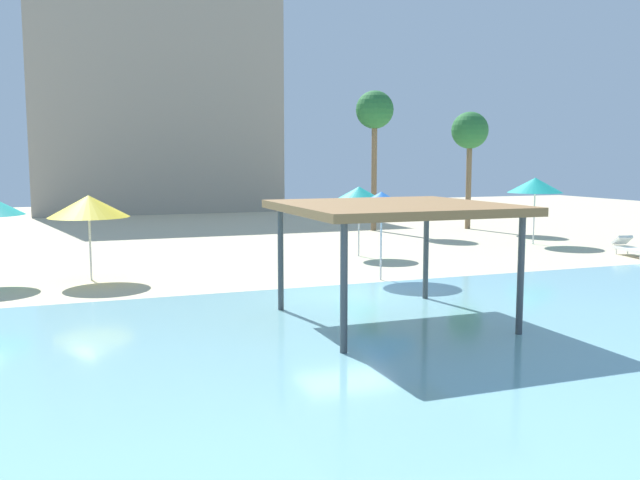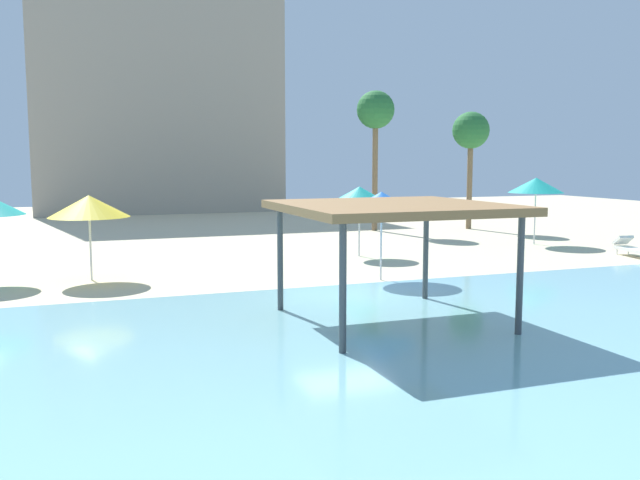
{
  "view_description": "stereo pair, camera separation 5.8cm",
  "coord_description": "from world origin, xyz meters",
  "px_view_note": "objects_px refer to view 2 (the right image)",
  "views": [
    {
      "loc": [
        -7.04,
        -16.53,
        3.64
      ],
      "look_at": [
        -0.08,
        2.0,
        1.3
      ],
      "focal_mm": 38.64,
      "sensor_mm": 36.0,
      "label": 1
    },
    {
      "loc": [
        -6.99,
        -16.55,
        3.64
      ],
      "look_at": [
        -0.08,
        2.0,
        1.3
      ],
      "focal_mm": 38.64,
      "sensor_mm": 36.0,
      "label": 2
    }
  ],
  "objects_px": {
    "beach_umbrella_yellow_4": "(89,206)",
    "beach_umbrella_teal_5": "(536,185)",
    "palm_tree_0": "(376,114)",
    "beach_umbrella_blue_0": "(381,202)",
    "lounge_chair_2": "(632,248)",
    "palm_tree_2": "(471,133)",
    "beach_umbrella_teal_1": "(359,194)",
    "shade_pavilion": "(392,210)"
  },
  "relations": [
    {
      "from": "beach_umbrella_yellow_4",
      "to": "beach_umbrella_teal_5",
      "type": "height_order",
      "value": "beach_umbrella_teal_5"
    },
    {
      "from": "palm_tree_0",
      "to": "beach_umbrella_teal_5",
      "type": "bearing_deg",
      "value": -61.78
    },
    {
      "from": "beach_umbrella_blue_0",
      "to": "palm_tree_0",
      "type": "height_order",
      "value": "palm_tree_0"
    },
    {
      "from": "lounge_chair_2",
      "to": "palm_tree_2",
      "type": "xyz_separation_m",
      "value": [
        -0.11,
        10.98,
        4.63
      ]
    },
    {
      "from": "beach_umbrella_teal_1",
      "to": "beach_umbrella_yellow_4",
      "type": "bearing_deg",
      "value": -168.94
    },
    {
      "from": "beach_umbrella_blue_0",
      "to": "beach_umbrella_yellow_4",
      "type": "xyz_separation_m",
      "value": [
        -8.19,
        3.06,
        -0.13
      ]
    },
    {
      "from": "beach_umbrella_teal_1",
      "to": "beach_umbrella_yellow_4",
      "type": "xyz_separation_m",
      "value": [
        -9.64,
        -1.88,
        -0.11
      ]
    },
    {
      "from": "beach_umbrella_yellow_4",
      "to": "beach_umbrella_teal_1",
      "type": "bearing_deg",
      "value": 11.06
    },
    {
      "from": "beach_umbrella_blue_0",
      "to": "beach_umbrella_yellow_4",
      "type": "relative_size",
      "value": 1.04
    },
    {
      "from": "shade_pavilion",
      "to": "palm_tree_0",
      "type": "bearing_deg",
      "value": 66.09
    },
    {
      "from": "beach_umbrella_yellow_4",
      "to": "palm_tree_2",
      "type": "height_order",
      "value": "palm_tree_2"
    },
    {
      "from": "beach_umbrella_blue_0",
      "to": "beach_umbrella_teal_5",
      "type": "distance_m",
      "value": 11.47
    },
    {
      "from": "shade_pavilion",
      "to": "lounge_chair_2",
      "type": "height_order",
      "value": "shade_pavilion"
    },
    {
      "from": "lounge_chair_2",
      "to": "palm_tree_2",
      "type": "distance_m",
      "value": 11.92
    },
    {
      "from": "beach_umbrella_blue_0",
      "to": "beach_umbrella_teal_5",
      "type": "relative_size",
      "value": 0.94
    },
    {
      "from": "beach_umbrella_teal_5",
      "to": "palm_tree_2",
      "type": "height_order",
      "value": "palm_tree_2"
    },
    {
      "from": "shade_pavilion",
      "to": "palm_tree_2",
      "type": "distance_m",
      "value": 21.84
    },
    {
      "from": "beach_umbrella_blue_0",
      "to": "palm_tree_2",
      "type": "xyz_separation_m",
      "value": [
        10.92,
        12.3,
        2.6
      ]
    },
    {
      "from": "palm_tree_0",
      "to": "beach_umbrella_teal_1",
      "type": "bearing_deg",
      "value": -118.46
    },
    {
      "from": "shade_pavilion",
      "to": "lounge_chair_2",
      "type": "relative_size",
      "value": 2.34
    },
    {
      "from": "shade_pavilion",
      "to": "beach_umbrella_blue_0",
      "type": "xyz_separation_m",
      "value": [
        2.15,
        5.03,
        -0.15
      ]
    },
    {
      "from": "shade_pavilion",
      "to": "palm_tree_0",
      "type": "distance_m",
      "value": 20.22
    },
    {
      "from": "palm_tree_0",
      "to": "shade_pavilion",
      "type": "bearing_deg",
      "value": -113.91
    },
    {
      "from": "lounge_chair_2",
      "to": "palm_tree_0",
      "type": "relative_size",
      "value": 0.28
    },
    {
      "from": "beach_umbrella_yellow_4",
      "to": "lounge_chair_2",
      "type": "distance_m",
      "value": 19.39
    },
    {
      "from": "beach_umbrella_teal_1",
      "to": "beach_umbrella_yellow_4",
      "type": "height_order",
      "value": "beach_umbrella_teal_1"
    },
    {
      "from": "beach_umbrella_blue_0",
      "to": "beach_umbrella_teal_1",
      "type": "height_order",
      "value": "beach_umbrella_blue_0"
    },
    {
      "from": "beach_umbrella_yellow_4",
      "to": "shade_pavilion",
      "type": "bearing_deg",
      "value": -53.27
    },
    {
      "from": "beach_umbrella_yellow_4",
      "to": "lounge_chair_2",
      "type": "relative_size",
      "value": 1.3
    },
    {
      "from": "shade_pavilion",
      "to": "lounge_chair_2",
      "type": "distance_m",
      "value": 14.79
    },
    {
      "from": "beach_umbrella_teal_5",
      "to": "palm_tree_2",
      "type": "relative_size",
      "value": 0.47
    },
    {
      "from": "lounge_chair_2",
      "to": "beach_umbrella_teal_5",
      "type": "bearing_deg",
      "value": -156.02
    },
    {
      "from": "shade_pavilion",
      "to": "palm_tree_2",
      "type": "height_order",
      "value": "palm_tree_2"
    },
    {
      "from": "palm_tree_2",
      "to": "beach_umbrella_blue_0",
      "type": "bearing_deg",
      "value": -131.62
    },
    {
      "from": "beach_umbrella_teal_5",
      "to": "lounge_chair_2",
      "type": "distance_m",
      "value": 5.0
    },
    {
      "from": "beach_umbrella_blue_0",
      "to": "palm_tree_0",
      "type": "bearing_deg",
      "value": 65.81
    },
    {
      "from": "lounge_chair_2",
      "to": "palm_tree_2",
      "type": "relative_size",
      "value": 0.33
    },
    {
      "from": "beach_umbrella_teal_5",
      "to": "lounge_chair_2",
      "type": "height_order",
      "value": "beach_umbrella_teal_5"
    },
    {
      "from": "shade_pavilion",
      "to": "beach_umbrella_teal_1",
      "type": "xyz_separation_m",
      "value": [
        3.6,
        9.97,
        -0.18
      ]
    },
    {
      "from": "beach_umbrella_teal_1",
      "to": "palm_tree_2",
      "type": "height_order",
      "value": "palm_tree_2"
    },
    {
      "from": "beach_umbrella_blue_0",
      "to": "beach_umbrella_teal_1",
      "type": "bearing_deg",
      "value": 73.62
    },
    {
      "from": "beach_umbrella_yellow_4",
      "to": "beach_umbrella_teal_5",
      "type": "distance_m",
      "value": 18.34
    }
  ]
}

